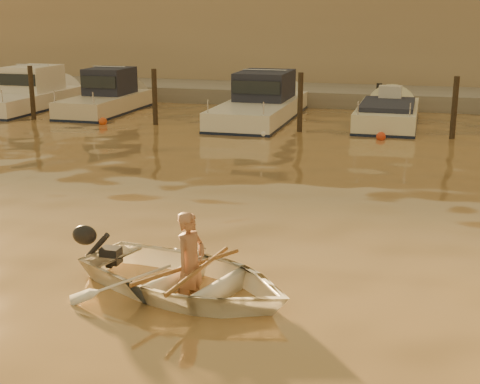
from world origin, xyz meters
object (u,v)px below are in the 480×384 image
(person, at_px, (191,264))
(moored_boat_0, at_px, (27,94))
(moored_boat_3, at_px, (387,119))
(moored_boat_2, at_px, (260,103))
(moored_boat_1, at_px, (105,97))
(dinghy, at_px, (185,278))
(waterfront_building, at_px, (351,42))

(person, distance_m, moored_boat_0, 20.59)
(moored_boat_3, bearing_deg, moored_boat_2, 180.00)
(person, bearing_deg, moored_boat_1, 47.65)
(moored_boat_1, bearing_deg, dinghy, -59.93)
(moored_boat_3, bearing_deg, waterfront_building, 103.33)
(moored_boat_2, height_order, waterfront_building, waterfront_building)
(dinghy, relative_size, moored_boat_0, 0.50)
(moored_boat_2, distance_m, waterfront_building, 11.34)
(moored_boat_0, distance_m, moored_boat_1, 3.58)
(dinghy, bearing_deg, moored_boat_2, 27.31)
(waterfront_building, bearing_deg, moored_boat_2, -100.98)
(person, distance_m, moored_boat_3, 16.13)
(dinghy, bearing_deg, moored_boat_0, 56.14)
(dinghy, xyz_separation_m, person, (0.10, -0.03, 0.24))
(moored_boat_1, height_order, waterfront_building, waterfront_building)
(moored_boat_0, height_order, moored_boat_1, same)
(moored_boat_0, relative_size, moored_boat_2, 0.86)
(person, distance_m, moored_boat_2, 16.28)
(moored_boat_1, relative_size, moored_boat_3, 1.00)
(moored_boat_2, bearing_deg, moored_boat_0, 180.00)
(moored_boat_0, bearing_deg, waterfront_building, 42.10)
(person, distance_m, waterfront_building, 27.10)
(dinghy, relative_size, moored_boat_1, 0.58)
(moored_boat_0, distance_m, moored_boat_3, 14.79)
(person, bearing_deg, dinghy, 90.00)
(moored_boat_0, bearing_deg, moored_boat_1, 0.00)
(moored_boat_0, relative_size, waterfront_building, 0.15)
(person, relative_size, waterfront_building, 0.03)
(person, xyz_separation_m, waterfront_building, (-0.76, 27.02, 1.92))
(moored_boat_1, relative_size, moored_boat_2, 0.75)
(dinghy, relative_size, person, 2.22)
(dinghy, xyz_separation_m, waterfront_building, (-0.67, 26.99, 2.16))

